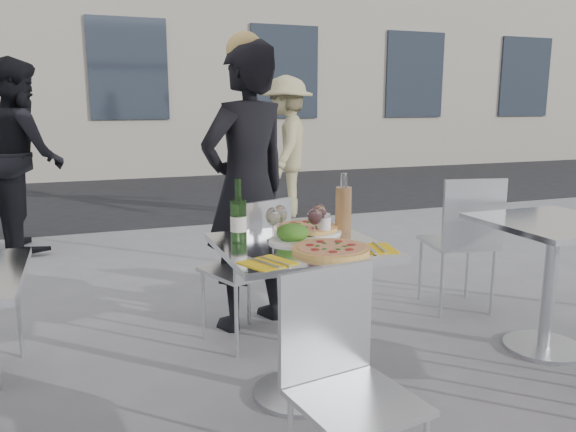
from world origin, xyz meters
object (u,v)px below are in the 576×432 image
object	(u,v)px
salad_plate	(293,234)
wineglass_red_b	(319,214)
woman_diner	(247,189)
pizza_near	(331,249)
pedestrian_a	(22,155)
carafe	(343,208)
napkin_right	(373,248)
wine_bottle	(238,218)
chair_far	(252,260)
chair_near	(342,370)
wineglass_red_a	(315,217)
wineglass_white_a	(273,218)
sugar_shaker	(324,225)
pedestrian_b	(286,147)
side_table_right	(552,258)
napkin_left	(268,263)
wineglass_white_b	(280,215)
pizza_far	(307,229)
main_table	(299,288)
side_chair_rfar	(465,233)

from	to	relation	value
salad_plate	wineglass_red_b	xyz separation A→B (m)	(0.16, 0.07, 0.07)
woman_diner	pizza_near	size ratio (longest dim) A/B	5.15
pedestrian_a	carafe	distance (m)	3.79
woman_diner	napkin_right	xyz separation A→B (m)	(0.24, -1.15, -0.12)
wine_bottle	chair_far	bearing A→B (deg)	67.81
chair_near	carafe	size ratio (longest dim) A/B	2.84
wineglass_red_a	carafe	bearing A→B (deg)	32.10
chair_near	wineglass_white_a	world-z (taller)	wineglass_white_a
woman_diner	sugar_shaker	size ratio (longest dim) A/B	16.24
pedestrian_a	carafe	xyz separation A→B (m)	(1.73, -3.37, -0.03)
pedestrian_b	wineglass_white_a	xyz separation A→B (m)	(-1.55, -4.09, 0.00)
side_table_right	wineglass_red_a	distance (m)	1.45
pizza_near	napkin_left	distance (m)	0.33
woman_diner	pizza_near	world-z (taller)	woman_diner
wineglass_white_b	wineglass_red_b	world-z (taller)	same
woman_diner	pizza_far	size ratio (longest dim) A/B	5.06
pedestrian_b	wineglass_red_b	distance (m)	4.28
pizza_near	carafe	size ratio (longest dim) A/B	1.16
woman_diner	salad_plate	bearing A→B (deg)	64.75
sugar_shaker	wineglass_white_a	bearing A→B (deg)	-177.53
pedestrian_a	wineglass_red_b	bearing A→B (deg)	-171.50
sugar_shaker	napkin_right	bearing A→B (deg)	-71.82
main_table	woman_diner	world-z (taller)	woman_diner
napkin_left	pedestrian_a	bearing A→B (deg)	85.05
woman_diner	wineglass_red_b	distance (m)	0.85
pizza_near	side_table_right	bearing A→B (deg)	6.88
napkin_left	main_table	bearing A→B (deg)	24.99
wineglass_red_b	napkin_left	bearing A→B (deg)	-136.12
pedestrian_b	wine_bottle	world-z (taller)	pedestrian_b
wineglass_red_b	salad_plate	bearing A→B (deg)	-157.36
chair_near	napkin_right	distance (m)	0.70
pedestrian_a	pedestrian_b	size ratio (longest dim) A/B	1.05
wineglass_red_a	napkin_left	size ratio (longest dim) A/B	0.67
pizza_far	chair_far	bearing A→B (deg)	111.34
pedestrian_b	woman_diner	bearing A→B (deg)	2.12
side_chair_rfar	wineglass_white_b	size ratio (longest dim) A/B	5.80
pedestrian_a	wine_bottle	world-z (taller)	pedestrian_a
wineglass_red_b	wineglass_white_a	bearing A→B (deg)	-177.31
side_chair_rfar	sugar_shaker	distance (m)	1.39
carafe	wineglass_red_a	distance (m)	0.25
salad_plate	wineglass_white_b	xyz separation A→B (m)	(-0.03, 0.10, 0.07)
wineglass_white_a	wineglass_white_b	size ratio (longest dim) A/B	1.00
main_table	pedestrian_b	size ratio (longest dim) A/B	0.44
woman_diner	salad_plate	xyz separation A→B (m)	(-0.05, -0.91, -0.08)
side_table_right	sugar_shaker	distance (m)	1.36
woman_diner	carafe	xyz separation A→B (m)	(0.27, -0.78, -0.00)
sugar_shaker	wineglass_red_a	distance (m)	0.12
wineglass_white_a	wineglass_red_a	xyz separation A→B (m)	(0.18, -0.06, 0.00)
pizza_near	napkin_right	distance (m)	0.19
chair_far	wineglass_red_a	xyz separation A→B (m)	(0.13, -0.60, 0.35)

